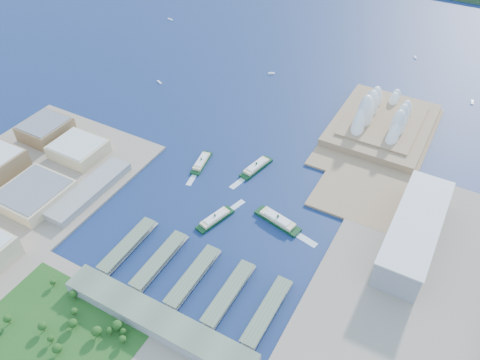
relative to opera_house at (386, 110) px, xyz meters
The scene contains 17 objects.
ground 300.75m from the opera_house, 110.56° to the right, with size 3000.00×3000.00×0.00m, color #10234C.
peninsula 36.56m from the opera_house, 82.87° to the right, with size 135.00×220.00×3.00m, color #937450.
opera_house is the anchor object (origin of this frame).
toaster_building 219.62m from the opera_house, 65.77° to the right, with size 45.00×155.00×35.00m, color gray.
west_buildings 498.76m from the opera_house, 135.41° to the right, with size 200.00×280.00×27.00m, color olive, non-canonical shape.
ferry_wharves 367.50m from the opera_house, 104.38° to the right, with size 184.00×90.00×9.30m, color #56664D, non-canonical shape.
terminal_building 425.27m from the opera_house, 102.24° to the right, with size 200.00×28.00×12.00m, color gray.
park 498.56m from the opera_house, 109.34° to the right, with size 150.00×110.00×16.00m, color #194714, non-canonical shape.
ferry_a 268.79m from the opera_house, 133.59° to the right, with size 12.33×48.45×9.16m, color #0D3416, non-canonical shape.
ferry_b 205.89m from the opera_house, 124.82° to the right, with size 13.63×53.54×10.12m, color #0D3416, non-canonical shape.
ferry_c 297.48m from the opera_house, 112.85° to the right, with size 12.84×50.44×9.54m, color #0D3416, non-canonical shape.
ferry_d 246.99m from the opera_house, 101.99° to the right, with size 14.80×58.14×10.99m, color #0D3416, non-canonical shape.
boat_a 365.05m from the opera_house, behind, with size 3.04×12.16×2.35m, color white, non-canonical shape.
boat_b 223.74m from the opera_house, 162.08° to the left, with size 3.74×10.69×2.89m, color white, non-canonical shape.
boat_c 175.56m from the opera_house, 53.31° to the left, with size 3.55×12.17×2.74m, color white, non-canonical shape.
boat_d 526.56m from the opera_house, 160.83° to the left, with size 3.00×13.73×2.32m, color white, non-canonical shape.
boat_e 249.35m from the opera_house, 92.44° to the left, with size 3.19×10.04×2.46m, color white, non-canonical shape.
Camera 1 is at (196.77, -305.08, 391.46)m, focal length 35.00 mm.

